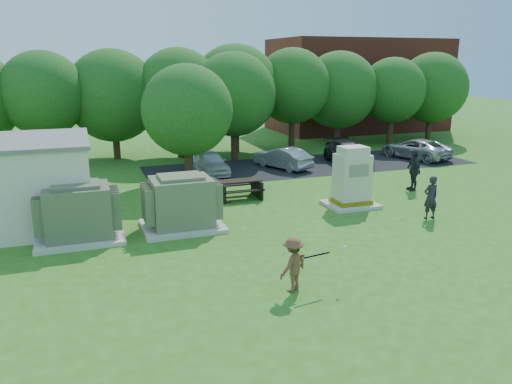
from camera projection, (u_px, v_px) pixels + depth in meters
name	position (u px, v px, depth m)	size (l,w,h in m)	color
ground	(298.00, 262.00, 15.87)	(120.00, 120.00, 0.00)	#2D6619
brick_building	(357.00, 85.00, 45.27)	(15.00, 8.00, 8.00)	maroon
parking_strip	(312.00, 165.00, 30.44)	(20.00, 6.00, 0.01)	#232326
transformer_left	(78.00, 213.00, 17.61)	(3.00, 2.40, 2.07)	beige
transformer_right	(182.00, 204.00, 18.81)	(3.00, 2.40, 2.07)	beige
generator_cabinet	(352.00, 180.00, 21.62)	(2.17, 1.78, 2.65)	beige
picnic_table	(239.00, 187.00, 23.00)	(2.03, 1.52, 0.87)	black
batter	(293.00, 265.00, 13.69)	(1.01, 0.58, 1.56)	brown
person_by_generator	(431.00, 197.00, 19.98)	(0.65, 0.42, 1.77)	black
person_walking_right	(414.00, 170.00, 24.33)	(1.18, 0.49, 2.02)	#26262C
car_white	(210.00, 163.00, 27.92)	(1.53, 3.80, 1.29)	silver
car_silver_a	(283.00, 158.00, 29.36)	(1.33, 3.80, 1.25)	#A0A0A4
car_dark	(348.00, 153.00, 30.47)	(1.94, 4.78, 1.39)	black
car_silver_b	(416.00, 149.00, 32.35)	(2.13, 4.63, 1.29)	#B0B0B5
batting_equipment	(318.00, 254.00, 13.75)	(1.49, 0.22, 0.19)	black
tree_row	(206.00, 93.00, 32.21)	(41.30, 13.30, 7.30)	#47301E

